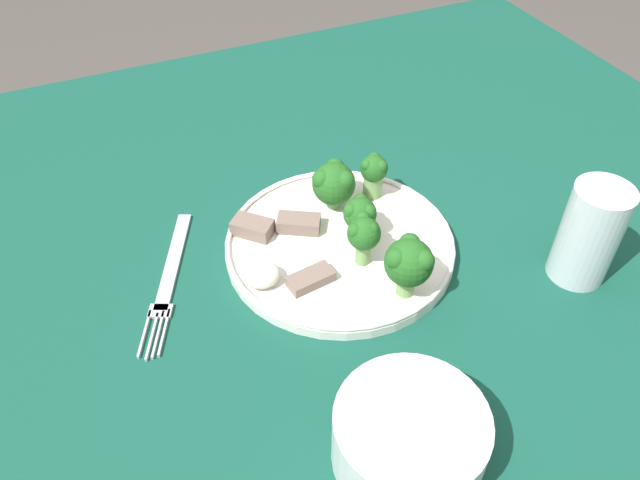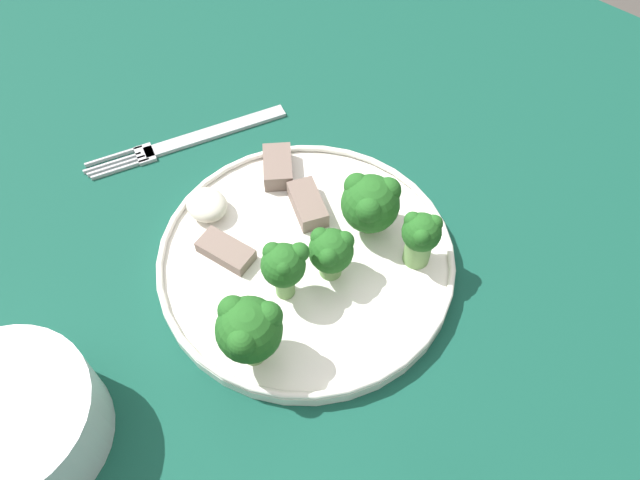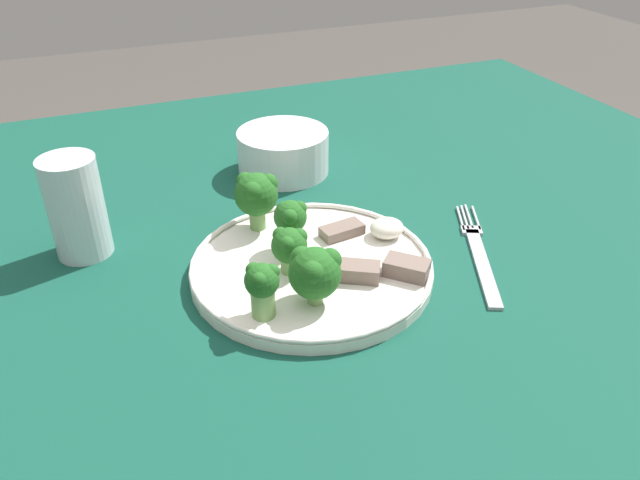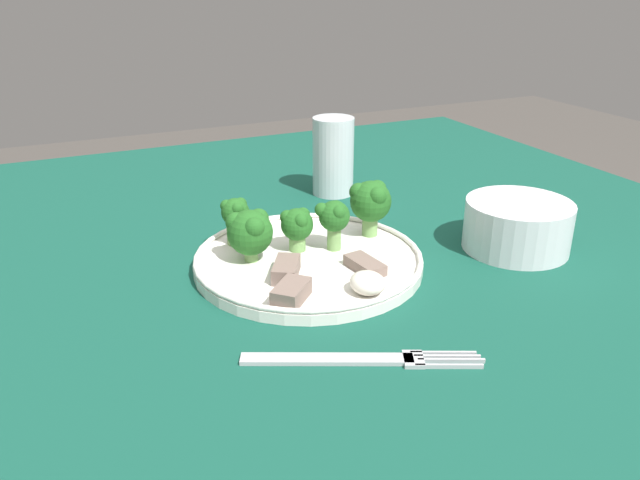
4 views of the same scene
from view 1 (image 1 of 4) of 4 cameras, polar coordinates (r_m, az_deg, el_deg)
The scene contains 14 objects.
table at distance 0.75m, azimuth -0.08°, elevation -8.70°, with size 1.29×1.13×0.78m.
dinner_plate at distance 0.71m, azimuth 1.81°, elevation -0.41°, with size 0.26×0.26×0.02m.
fork at distance 0.70m, azimuth -13.64°, elevation -3.39°, with size 0.10×0.20×0.00m.
cream_bowl at distance 0.54m, azimuth 8.13°, elevation -17.57°, with size 0.13×0.13×0.06m.
drinking_glass at distance 0.71m, azimuth 23.26°, elevation 0.13°, with size 0.06×0.06×0.12m.
broccoli_floret_near_rim_left at distance 0.69m, azimuth 3.67°, elevation 2.39°, with size 0.04×0.04×0.05m.
broccoli_floret_center_left at distance 0.73m, azimuth 1.27°, elevation 5.28°, with size 0.05×0.05×0.06m.
broccoli_floret_back_left at distance 0.75m, azimuth 4.93°, elevation 6.23°, with size 0.03×0.03×0.06m.
broccoli_floret_front_left at distance 0.66m, azimuth 3.87°, elevation 0.72°, with size 0.04×0.04×0.06m.
broccoli_floret_center_back at distance 0.63m, azimuth 8.12°, elevation -2.01°, with size 0.05×0.05×0.07m.
meat_slice_front_slice at distance 0.72m, azimuth -1.96°, elevation 1.53°, with size 0.05×0.05×0.02m.
meat_slice_middle_slice at distance 0.66m, azimuth -0.87°, elevation -3.56°, with size 0.05×0.03×0.01m.
meat_slice_rear_slice at distance 0.71m, azimuth -6.20°, elevation 1.16°, with size 0.05×0.05×0.02m.
sauce_dollop at distance 0.66m, azimuth -5.33°, elevation -3.19°, with size 0.04×0.04×0.02m.
Camera 1 is at (0.19, 0.42, 1.27)m, focal length 35.00 mm.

